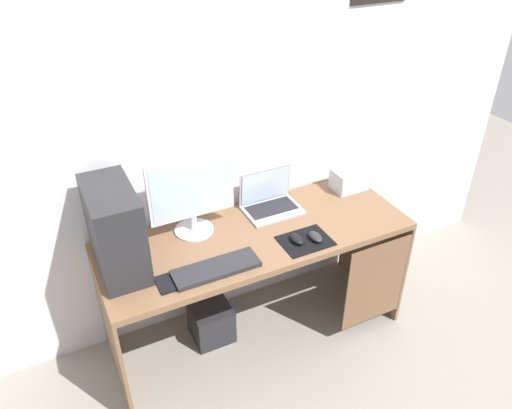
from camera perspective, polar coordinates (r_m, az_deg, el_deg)
The scene contains 13 objects.
ground_plane at distance 3.07m, azimuth 0.00°, elevation -14.43°, with size 8.00×8.00×0.00m, color gray.
wall_back at distance 2.58m, azimuth -3.41°, elevation 11.14°, with size 4.00×0.05×2.60m.
desk at distance 2.66m, azimuth 0.50°, elevation -5.71°, with size 1.65×0.61×0.73m.
pc_tower at distance 2.33m, azimuth -16.02°, elevation -2.85°, with size 0.21×0.41×0.43m, color #232326.
monitor at distance 2.49m, azimuth -7.47°, elevation 1.08°, with size 0.45×0.20×0.44m.
laptop at distance 2.75m, azimuth 1.64°, elevation 0.37°, with size 0.31×0.22×0.22m.
projector at distance 2.98m, azimuth 10.79°, elevation 2.87°, with size 0.20×0.14×0.12m, color #B7BCC6.
keyboard at distance 2.35m, azimuth -4.66°, elevation -7.40°, with size 0.42×0.14×0.02m, color #232326.
mousepad at distance 2.54m, azimuth 5.74°, elevation -4.21°, with size 0.26×0.20×0.01m, color black.
mouse_left at distance 2.51m, azimuth 4.76°, elevation -4.01°, with size 0.06×0.10×0.03m, color black.
mouse_right at distance 2.54m, azimuth 6.90°, elevation -3.73°, with size 0.06×0.10×0.03m, color #232326.
cell_phone at distance 2.31m, azimuth -10.51°, elevation -9.04°, with size 0.07×0.13×0.01m, color black.
subwoofer at distance 2.97m, azimuth -5.22°, elevation -13.38°, with size 0.23×0.23×0.23m, color #232326.
Camera 1 is at (-0.92, -1.87, 2.25)m, focal length 34.49 mm.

